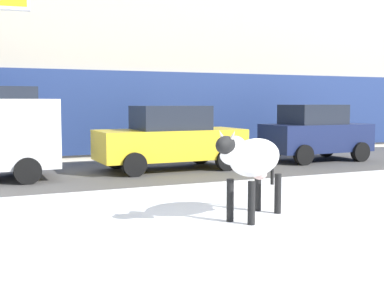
{
  "coord_description": "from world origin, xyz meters",
  "views": [
    {
      "loc": [
        -3.71,
        -6.49,
        1.95
      ],
      "look_at": [
        0.29,
        2.66,
        1.1
      ],
      "focal_mm": 46.35,
      "sensor_mm": 36.0,
      "label": 1
    }
  ],
  "objects_px": {
    "cow_holstein": "(253,159)",
    "car_navy_hatchback": "(315,133)",
    "car_yellow_sedan": "(170,138)",
    "pedestrian_near_billboard": "(168,132)"
  },
  "relations": [
    {
      "from": "cow_holstein",
      "to": "car_navy_hatchback",
      "type": "xyz_separation_m",
      "value": [
        6.08,
        6.26,
        -0.07
      ]
    },
    {
      "from": "car_yellow_sedan",
      "to": "car_navy_hatchback",
      "type": "relative_size",
      "value": 1.2
    },
    {
      "from": "cow_holstein",
      "to": "car_yellow_sedan",
      "type": "bearing_deg",
      "value": 81.88
    },
    {
      "from": "car_navy_hatchback",
      "to": "pedestrian_near_billboard",
      "type": "bearing_deg",
      "value": 141.52
    },
    {
      "from": "cow_holstein",
      "to": "pedestrian_near_billboard",
      "type": "xyz_separation_m",
      "value": [
        2.08,
        9.44,
        -0.12
      ]
    },
    {
      "from": "cow_holstein",
      "to": "car_yellow_sedan",
      "type": "xyz_separation_m",
      "value": [
        0.87,
        6.11,
        -0.09
      ]
    },
    {
      "from": "car_yellow_sedan",
      "to": "car_navy_hatchback",
      "type": "xyz_separation_m",
      "value": [
        5.21,
        0.15,
        0.02
      ]
    },
    {
      "from": "car_yellow_sedan",
      "to": "car_navy_hatchback",
      "type": "height_order",
      "value": "car_navy_hatchback"
    },
    {
      "from": "cow_holstein",
      "to": "car_navy_hatchback",
      "type": "height_order",
      "value": "car_navy_hatchback"
    },
    {
      "from": "car_navy_hatchback",
      "to": "pedestrian_near_billboard",
      "type": "xyz_separation_m",
      "value": [
        -4.0,
        3.18,
        -0.05
      ]
    }
  ]
}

